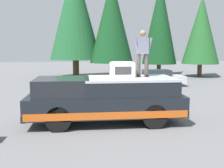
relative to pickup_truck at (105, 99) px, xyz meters
name	(u,v)px	position (x,y,z in m)	size (l,w,h in m)	color
ground_plane	(116,121)	(0.11, -0.41, -0.87)	(90.00, 90.00, 0.00)	slate
pickup_truck	(105,99)	(0.00, 0.00, 0.00)	(2.01, 5.54, 1.65)	black
compressor_unit	(122,69)	(0.14, -0.62, 1.05)	(0.65, 0.84, 0.56)	silver
person_on_truck_bed	(143,52)	(0.18, -1.38, 1.68)	(0.29, 0.72, 1.69)	#423D38
parked_car_silver	(155,78)	(9.06, -4.37, -0.29)	(1.64, 4.10, 1.16)	silver
conifer_far_left	(201,30)	(14.71, -10.26, 3.51)	(3.44, 3.44, 7.54)	#4C3826
conifer_left	(160,22)	(16.21, -6.71, 4.38)	(3.38, 3.38, 9.36)	#4C3826
conifer_center_left	(112,20)	(14.36, -1.78, 4.26)	(3.86, 3.86, 8.87)	#4C3826
conifer_center_right	(75,11)	(15.75, 1.46, 5.21)	(4.74, 4.74, 10.52)	#4C3826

